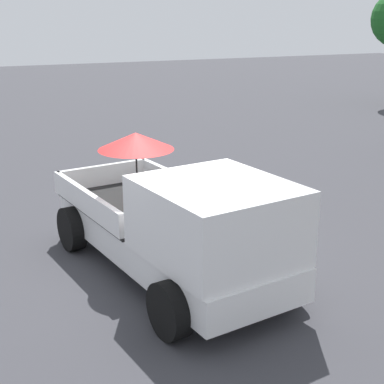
# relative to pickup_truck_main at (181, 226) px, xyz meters

# --- Properties ---
(ground_plane) EXTENTS (80.00, 80.00, 0.00)m
(ground_plane) POSITION_rel_pickup_truck_main_xyz_m (-0.46, -0.06, -0.97)
(ground_plane) COLOR #38383D
(pickup_truck_main) EXTENTS (5.27, 2.85, 2.27)m
(pickup_truck_main) POSITION_rel_pickup_truck_main_xyz_m (0.00, 0.00, 0.00)
(pickup_truck_main) COLOR black
(pickup_truck_main) RESTS_ON ground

